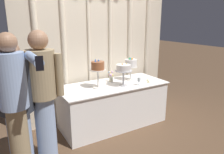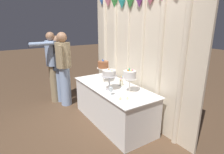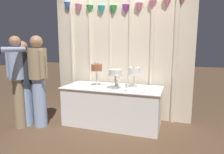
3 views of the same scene
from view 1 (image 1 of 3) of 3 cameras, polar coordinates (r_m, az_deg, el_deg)
ground_plane at (r=3.77m, az=1.07°, el=-13.17°), size 24.00×24.00×0.00m
draped_curtain at (r=3.87m, az=-3.44°, el=9.63°), size 2.93×0.16×2.67m
cake_table at (r=3.69m, az=0.28°, el=-7.47°), size 1.85×0.80×0.74m
cake_display_leftmost at (r=3.31m, az=-3.88°, el=2.58°), size 0.25×0.25×0.48m
cake_display_center at (r=3.42m, az=3.13°, el=2.25°), size 0.28×0.28×0.38m
cake_display_rightmost at (r=3.76m, az=5.09°, el=3.55°), size 0.24×0.24×0.43m
wine_glass at (r=3.51m, az=7.35°, el=-0.73°), size 0.06×0.06×0.14m
flower_vase at (r=3.69m, az=-0.26°, el=-0.03°), size 0.09×0.11×0.18m
tealight_far_left at (r=3.70m, az=9.89°, el=-1.42°), size 0.05×0.05×0.04m
tealight_near_left at (r=3.80m, az=9.64°, el=-0.91°), size 0.04×0.04×0.04m
guest_man_pink_jacket at (r=2.56m, az=-24.52°, el=-7.42°), size 0.52×0.37×1.60m
guest_man_dark_suit at (r=2.61m, az=-18.21°, el=-4.85°), size 0.46×0.46×1.69m
guest_girl_blue_dress at (r=2.40m, az=-24.88°, el=-6.75°), size 0.45×0.66×1.69m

